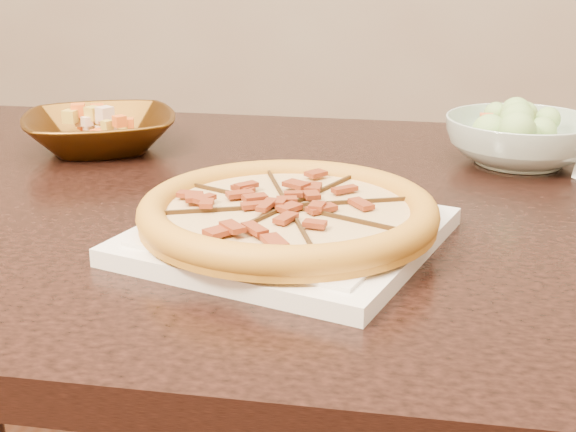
# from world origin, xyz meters

# --- Properties ---
(dining_table) EXTENTS (1.38, 0.89, 0.75)m
(dining_table) POSITION_xyz_m (-0.06, 0.13, 0.65)
(dining_table) COLOR black
(dining_table) RESTS_ON floor
(plate) EXTENTS (0.35, 0.35, 0.02)m
(plate) POSITION_xyz_m (0.04, -0.02, 0.76)
(plate) COLOR white
(plate) RESTS_ON dining_table
(pizza) EXTENTS (0.30, 0.30, 0.03)m
(pizza) POSITION_xyz_m (0.04, -0.02, 0.78)
(pizza) COLOR #B77321
(pizza) RESTS_ON plate
(bronze_bowl) EXTENTS (0.29, 0.29, 0.05)m
(bronze_bowl) POSITION_xyz_m (-0.29, 0.30, 0.78)
(bronze_bowl) COLOR #59350F
(bronze_bowl) RESTS_ON dining_table
(mixed_dish) EXTENTS (0.10, 0.11, 0.03)m
(mixed_dish) POSITION_xyz_m (-0.29, 0.30, 0.82)
(mixed_dish) COLOR beige
(mixed_dish) RESTS_ON bronze_bowl
(salad_bowl) EXTENTS (0.27, 0.27, 0.06)m
(salad_bowl) POSITION_xyz_m (0.30, 0.33, 0.78)
(salad_bowl) COLOR silver
(salad_bowl) RESTS_ON dining_table
(salad) EXTENTS (0.10, 0.10, 0.04)m
(salad) POSITION_xyz_m (0.30, 0.33, 0.83)
(salad) COLOR #B1CE7B
(salad) RESTS_ON salad_bowl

